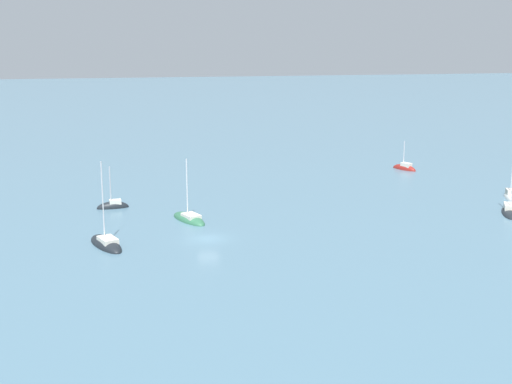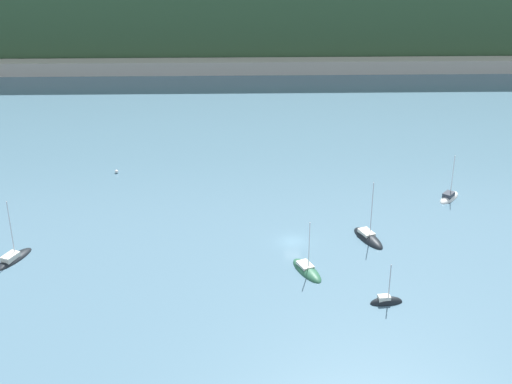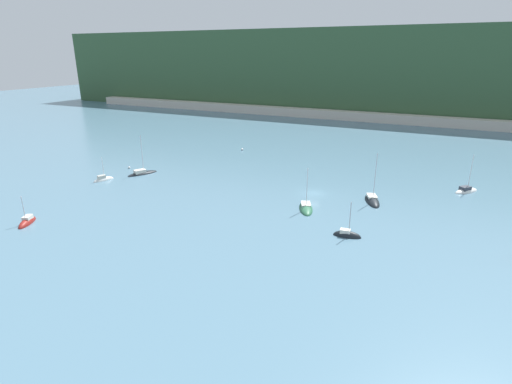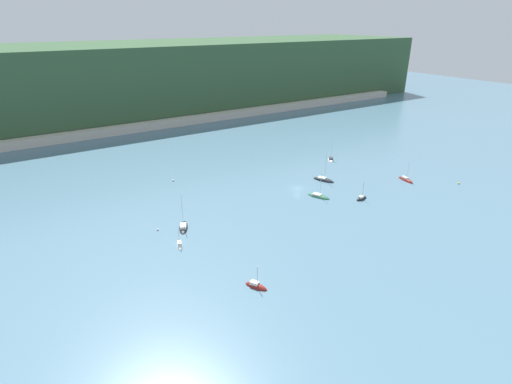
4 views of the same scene
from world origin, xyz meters
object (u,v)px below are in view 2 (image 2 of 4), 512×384
object	(u,v)px
sailboat_4	(368,238)
sailboat_7	(307,271)
mooring_buoy_1	(117,171)
sailboat_1	(386,302)
sailboat_2	(13,259)
sailboat_0	(449,198)

from	to	relation	value
sailboat_4	sailboat_7	xyz separation A→B (m)	(-10.74, -9.75, -0.02)
sailboat_7	mooring_buoy_1	distance (m)	50.78
sailboat_1	sailboat_7	world-z (taller)	sailboat_7
mooring_buoy_1	sailboat_4	bearing A→B (deg)	-32.13
sailboat_7	mooring_buoy_1	xyz separation A→B (m)	(-33.91, 37.79, 0.27)
sailboat_1	mooring_buoy_1	size ratio (longest dim) A/B	10.37
sailboat_2	sailboat_7	bearing A→B (deg)	-70.55
sailboat_4	mooring_buoy_1	bearing A→B (deg)	-144.08
sailboat_4	sailboat_7	size ratio (longest dim) A/B	1.21
sailboat_0	sailboat_2	size ratio (longest dim) A/B	0.88
sailboat_0	sailboat_1	size ratio (longest dim) A/B	1.29
sailboat_0	sailboat_7	xyz separation A→B (m)	(-27.95, -24.73, -0.06)
mooring_buoy_1	sailboat_1	bearing A→B (deg)	-46.54
sailboat_2	mooring_buoy_1	xyz separation A→B (m)	(10.55, 33.41, 0.18)
sailboat_1	sailboat_0	bearing A→B (deg)	55.24
sailboat_2	sailboat_4	world-z (taller)	sailboat_4
sailboat_7	sailboat_1	bearing A→B (deg)	26.08
sailboat_4	sailboat_7	world-z (taller)	sailboat_4
sailboat_2	sailboat_4	bearing A→B (deg)	-59.36
mooring_buoy_1	sailboat_7	bearing A→B (deg)	-48.10
sailboat_2	sailboat_1	bearing A→B (deg)	-78.38
sailboat_1	sailboat_4	xyz separation A→B (m)	(0.60, 18.45, -0.01)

